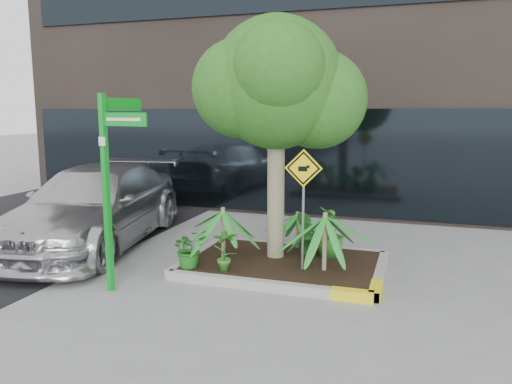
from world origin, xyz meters
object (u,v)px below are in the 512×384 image
(cattle_sign, at_px, (303,189))
(street_sign_post, at_px, (111,171))
(tree, at_px, (277,83))
(parked_car, at_px, (95,206))

(cattle_sign, bearing_deg, street_sign_post, -157.27)
(tree, relative_size, parked_car, 0.80)
(parked_car, relative_size, street_sign_post, 1.84)
(street_sign_post, bearing_deg, parked_car, 141.89)
(parked_car, height_order, street_sign_post, street_sign_post)
(tree, xyz_separation_m, parked_car, (-3.80, 0.16, -2.33))
(tree, bearing_deg, cattle_sign, -44.15)
(tree, bearing_deg, street_sign_post, -134.34)
(cattle_sign, bearing_deg, parked_car, 164.58)
(street_sign_post, xyz_separation_m, cattle_sign, (2.53, 1.38, -0.34))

